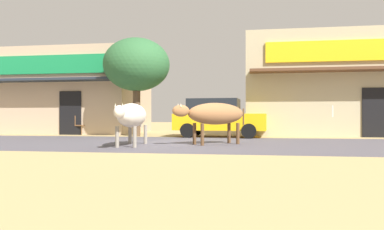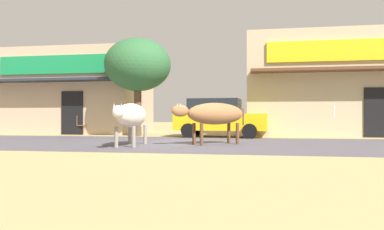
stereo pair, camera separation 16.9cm
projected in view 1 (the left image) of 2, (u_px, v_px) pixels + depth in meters
name	position (u px, v px, depth m)	size (l,w,h in m)	color
ground	(178.00, 143.00, 12.02)	(80.00, 80.00, 0.00)	tan
asphalt_road	(178.00, 143.00, 12.02)	(72.00, 6.66, 0.00)	#545059
storefront_left_cafe	(77.00, 93.00, 20.16)	(7.13, 6.06, 4.37)	tan
storefront_right_club	(334.00, 86.00, 18.00)	(8.64, 6.06, 4.74)	#BBAD89
roadside_tree	(137.00, 65.00, 16.20)	(2.96, 2.96, 4.38)	brown
parked_hatchback_car	(219.00, 117.00, 15.66)	(3.98, 2.16, 1.64)	yellow
cow_near_brown	(132.00, 116.00, 10.97)	(0.87, 2.77, 1.29)	silver
cow_far_dark	(215.00, 114.00, 11.53)	(2.34, 1.89, 1.32)	#9A683F
pedestrian_by_shop	(331.00, 116.00, 15.86)	(0.43, 0.61, 1.58)	brown
cafe_chair_near_tree	(80.00, 124.00, 17.51)	(0.55, 0.55, 0.92)	brown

